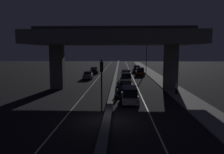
% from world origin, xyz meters
% --- Properties ---
extents(ground_plane, '(200.00, 200.00, 0.00)m').
position_xyz_m(ground_plane, '(0.00, 0.00, 0.00)').
color(ground_plane, black).
extents(lane_line_left_inner, '(0.12, 126.00, 0.00)m').
position_xyz_m(lane_line_left_inner, '(-3.65, 35.00, 0.00)').
color(lane_line_left_inner, beige).
rests_on(lane_line_left_inner, ground_plane).
extents(lane_line_right_inner, '(0.12, 126.00, 0.00)m').
position_xyz_m(lane_line_right_inner, '(3.65, 35.00, 0.00)').
color(lane_line_right_inner, beige).
rests_on(lane_line_right_inner, ground_plane).
extents(median_divider, '(0.62, 126.00, 0.44)m').
position_xyz_m(median_divider, '(0.00, 35.00, 0.22)').
color(median_divider, '#4C4C51').
rests_on(median_divider, ground_plane).
extents(sidewalk_right, '(2.96, 126.00, 0.14)m').
position_xyz_m(sidewalk_right, '(8.78, 28.00, 0.07)').
color(sidewalk_right, gray).
rests_on(sidewalk_right, ground_plane).
extents(elevated_overpass, '(23.93, 10.32, 9.20)m').
position_xyz_m(elevated_overpass, '(0.00, 14.67, 7.13)').
color(elevated_overpass, '#5B5956').
rests_on(elevated_overpass, ground_plane).
extents(traffic_light_left_of_median, '(0.30, 0.49, 4.84)m').
position_xyz_m(traffic_light_left_of_median, '(-0.71, 2.71, 3.30)').
color(traffic_light_left_of_median, black).
rests_on(traffic_light_left_of_median, ground_plane).
extents(street_lamp, '(2.62, 0.32, 8.18)m').
position_xyz_m(street_lamp, '(7.20, 38.51, 4.86)').
color(street_lamp, '#2D2D30').
rests_on(street_lamp, ground_plane).
extents(car_silver_lead, '(1.90, 4.38, 1.74)m').
position_xyz_m(car_silver_lead, '(2.04, 5.95, 0.92)').
color(car_silver_lead, gray).
rests_on(car_silver_lead, ground_plane).
extents(car_dark_blue_second, '(2.03, 4.79, 1.64)m').
position_xyz_m(car_dark_blue_second, '(1.77, 12.79, 0.85)').
color(car_dark_blue_second, '#141938').
rests_on(car_dark_blue_second, ground_plane).
extents(car_black_third, '(2.09, 4.37, 1.99)m').
position_xyz_m(car_black_third, '(1.91, 19.02, 1.04)').
color(car_black_third, black).
rests_on(car_black_third, ground_plane).
extents(car_dark_blue_fourth, '(2.07, 4.21, 1.91)m').
position_xyz_m(car_dark_blue_fourth, '(2.11, 24.74, 0.99)').
color(car_dark_blue_fourth, '#141938').
rests_on(car_dark_blue_fourth, ground_plane).
extents(car_dark_red_fifth, '(1.97, 4.14, 1.82)m').
position_xyz_m(car_dark_red_fifth, '(5.53, 32.59, 0.97)').
color(car_dark_red_fifth, '#591414').
rests_on(car_dark_red_fifth, ground_plane).
extents(car_black_sixth, '(1.93, 4.16, 1.77)m').
position_xyz_m(car_black_sixth, '(5.24, 40.02, 0.94)').
color(car_black_sixth, black).
rests_on(car_black_sixth, ground_plane).
extents(car_grey_lead_oncoming, '(1.97, 4.34, 1.50)m').
position_xyz_m(car_grey_lead_oncoming, '(-5.44, 25.82, 0.77)').
color(car_grey_lead_oncoming, '#515459').
rests_on(car_grey_lead_oncoming, ground_plane).
extents(car_black_second_oncoming, '(2.08, 4.74, 1.61)m').
position_xyz_m(car_black_second_oncoming, '(-5.46, 36.26, 0.85)').
color(car_black_second_oncoming, black).
rests_on(car_black_second_oncoming, ground_plane).
extents(motorcycle_blue_filtering_near, '(0.33, 1.91, 1.39)m').
position_xyz_m(motorcycle_blue_filtering_near, '(0.64, 7.32, 0.60)').
color(motorcycle_blue_filtering_near, black).
rests_on(motorcycle_blue_filtering_near, ground_plane).
extents(motorcycle_white_filtering_mid, '(0.34, 1.71, 1.42)m').
position_xyz_m(motorcycle_white_filtering_mid, '(0.83, 15.07, 0.61)').
color(motorcycle_white_filtering_mid, black).
rests_on(motorcycle_white_filtering_mid, ground_plane).
extents(pedestrian_on_sidewalk, '(0.36, 0.36, 1.58)m').
position_xyz_m(pedestrian_on_sidewalk, '(8.20, 10.39, 0.92)').
color(pedestrian_on_sidewalk, black).
rests_on(pedestrian_on_sidewalk, sidewalk_right).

